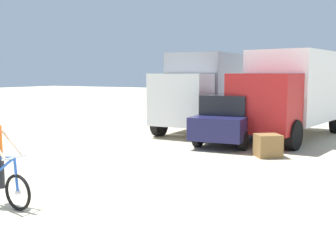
{
  "coord_description": "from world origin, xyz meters",
  "views": [
    {
      "loc": [
        5.1,
        -5.11,
        2.48
      ],
      "look_at": [
        -0.36,
        4.48,
        1.1
      ],
      "focal_mm": 44.47,
      "sensor_mm": 36.0,
      "label": 1
    }
  ],
  "objects_px": {
    "box_truck_grey_hauler": "(209,88)",
    "supply_crate": "(268,146)",
    "sedan_parked": "(231,119)",
    "box_truck_avon_van": "(294,90)"
  },
  "relations": [
    {
      "from": "supply_crate",
      "to": "box_truck_avon_van",
      "type": "bearing_deg",
      "value": 93.54
    },
    {
      "from": "sedan_parked",
      "to": "supply_crate",
      "type": "distance_m",
      "value": 2.7
    },
    {
      "from": "box_truck_avon_van",
      "to": "supply_crate",
      "type": "bearing_deg",
      "value": -86.46
    },
    {
      "from": "box_truck_avon_van",
      "to": "supply_crate",
      "type": "distance_m",
      "value": 4.62
    },
    {
      "from": "supply_crate",
      "to": "box_truck_grey_hauler",
      "type": "bearing_deg",
      "value": 130.32
    },
    {
      "from": "box_truck_grey_hauler",
      "to": "sedan_parked",
      "type": "height_order",
      "value": "box_truck_grey_hauler"
    },
    {
      "from": "box_truck_grey_hauler",
      "to": "sedan_parked",
      "type": "bearing_deg",
      "value": -53.88
    },
    {
      "from": "sedan_parked",
      "to": "supply_crate",
      "type": "relative_size",
      "value": 6.11
    },
    {
      "from": "sedan_parked",
      "to": "box_truck_grey_hauler",
      "type": "bearing_deg",
      "value": 126.12
    },
    {
      "from": "box_truck_grey_hauler",
      "to": "supply_crate",
      "type": "bearing_deg",
      "value": -49.68
    }
  ]
}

